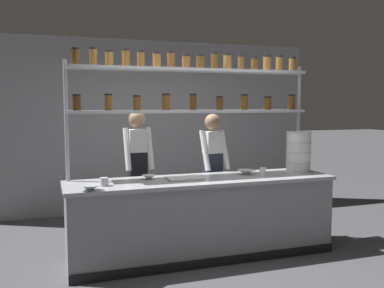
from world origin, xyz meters
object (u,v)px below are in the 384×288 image
(serving_cup_by_board, at_px, (263,172))
(container_stack, at_px, (298,152))
(prep_bowl_center_front, at_px, (149,177))
(chef_center, at_px, (213,167))
(prep_bowl_center_back, at_px, (90,188))
(prep_bowl_near_left, at_px, (246,172))
(serving_cup_front, at_px, (104,182))
(chef_left, at_px, (138,167))
(cutting_board, at_px, (185,179))
(spice_shelf_unit, at_px, (194,91))

(serving_cup_by_board, bearing_deg, container_stack, 16.53)
(container_stack, distance_m, prep_bowl_center_front, 1.95)
(chef_center, distance_m, prep_bowl_center_back, 1.88)
(prep_bowl_center_front, bearing_deg, chef_center, 24.10)
(prep_bowl_near_left, height_order, prep_bowl_center_back, same)
(prep_bowl_center_back, distance_m, serving_cup_front, 0.27)
(chef_left, bearing_deg, prep_bowl_center_front, -89.97)
(chef_center, height_order, container_stack, chef_center)
(container_stack, distance_m, serving_cup_front, 2.49)
(cutting_board, distance_m, serving_cup_by_board, 0.96)
(cutting_board, height_order, prep_bowl_center_back, prep_bowl_center_back)
(cutting_board, distance_m, prep_bowl_center_front, 0.41)
(chef_left, relative_size, chef_center, 1.03)
(serving_cup_front, bearing_deg, chef_left, 57.72)
(spice_shelf_unit, relative_size, prep_bowl_center_back, 14.25)
(serving_cup_front, bearing_deg, cutting_board, 5.22)
(spice_shelf_unit, relative_size, serving_cup_by_board, 29.31)
(chef_left, relative_size, container_stack, 3.33)
(prep_bowl_center_front, bearing_deg, cutting_board, -23.09)
(spice_shelf_unit, distance_m, prep_bowl_center_back, 1.76)
(chef_center, height_order, serving_cup_by_board, chef_center)
(prep_bowl_center_back, xyz_separation_m, serving_cup_front, (0.16, 0.21, 0.02))
(chef_left, relative_size, serving_cup_by_board, 16.52)
(cutting_board, distance_m, serving_cup_front, 0.92)
(chef_center, xyz_separation_m, cutting_board, (-0.57, -0.59, -0.02))
(chef_left, height_order, prep_bowl_near_left, chef_left)
(chef_center, relative_size, cutting_board, 4.13)
(cutting_board, distance_m, prep_bowl_center_back, 1.12)
(chef_left, relative_size, prep_bowl_center_front, 10.05)
(prep_bowl_center_front, bearing_deg, serving_cup_by_board, -10.12)
(prep_bowl_near_left, distance_m, serving_cup_by_board, 0.22)
(chef_center, relative_size, serving_cup_by_board, 16.11)
(prep_bowl_center_back, bearing_deg, spice_shelf_unit, 25.72)
(spice_shelf_unit, distance_m, serving_cup_front, 1.56)
(spice_shelf_unit, distance_m, prep_bowl_center_front, 1.18)
(container_stack, bearing_deg, chef_center, 153.64)
(spice_shelf_unit, bearing_deg, cutting_board, -124.10)
(chef_center, bearing_deg, serving_cup_by_board, -67.20)
(prep_bowl_near_left, height_order, prep_bowl_center_front, prep_bowl_near_left)
(chef_left, xyz_separation_m, container_stack, (1.94, -0.65, 0.20))
(serving_cup_by_board, bearing_deg, prep_bowl_center_back, -173.87)
(cutting_board, xyz_separation_m, prep_bowl_center_front, (-0.38, 0.16, 0.01))
(chef_center, bearing_deg, prep_bowl_near_left, -71.31)
(spice_shelf_unit, relative_size, prep_bowl_center_front, 17.84)
(chef_left, xyz_separation_m, prep_bowl_near_left, (1.20, -0.67, -0.03))
(serving_cup_by_board, bearing_deg, cutting_board, 175.43)
(prep_bowl_near_left, bearing_deg, prep_bowl_center_back, -168.55)
(prep_bowl_center_back, bearing_deg, prep_bowl_center_front, 33.05)
(chef_center, distance_m, prep_bowl_near_left, 0.55)
(chef_left, height_order, container_stack, chef_left)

